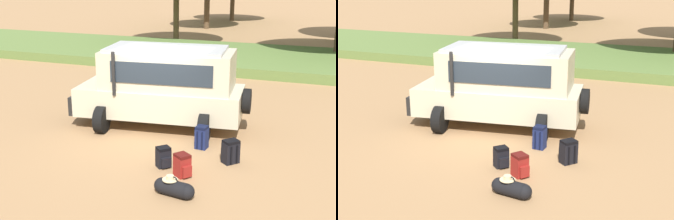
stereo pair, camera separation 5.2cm
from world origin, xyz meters
The scene contains 8 objects.
ground_plane centered at (0.00, 0.00, 0.00)m, with size 320.00×320.00×0.00m, color #9E754C.
grass_bank centered at (0.00, 11.41, 0.22)m, with size 120.00×7.00×0.44m.
safari_vehicle centered at (-0.14, 0.83, 1.29)m, with size 5.45×3.11×2.44m.
backpack_beside_front_wheel centered at (2.41, -1.15, 0.29)m, with size 0.49×0.49×0.60m.
backpack_cluster_center centered at (0.95, -1.98, 0.25)m, with size 0.44×0.44×0.51m.
backpack_near_rear_wheel centered at (1.55, -2.31, 0.27)m, with size 0.48×0.46×0.55m.
backpack_outermost centered at (1.47, -0.47, 0.30)m, with size 0.33×0.42×0.63m.
duffel_bag_low_black_case centered at (1.70, -3.30, 0.18)m, with size 0.94×0.44×0.45m.
Camera 1 is at (4.77, -11.78, 4.73)m, focal length 50.00 mm.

